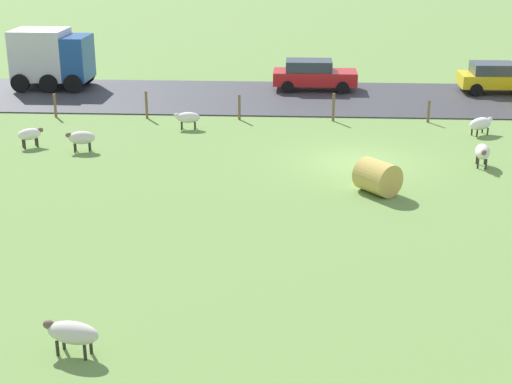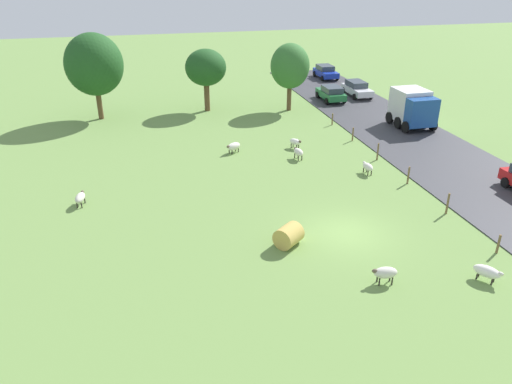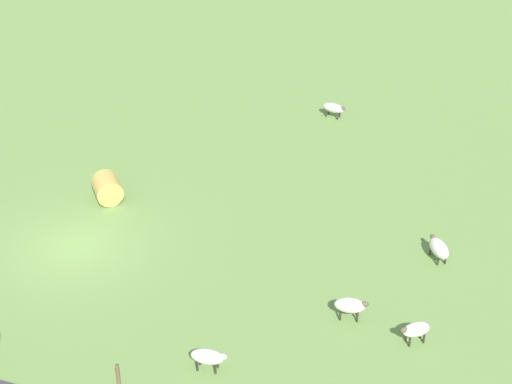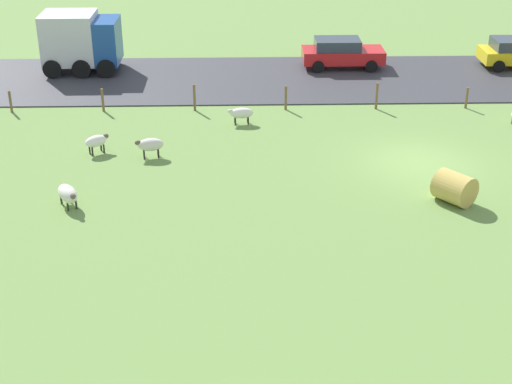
# 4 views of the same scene
# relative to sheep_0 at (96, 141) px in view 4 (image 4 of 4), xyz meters

# --- Properties ---
(ground_plane) EXTENTS (160.00, 160.00, 0.00)m
(ground_plane) POSITION_rel_sheep_0_xyz_m (-1.36, -12.90, -0.52)
(ground_plane) COLOR #6B8E47
(road_strip) EXTENTS (8.00, 80.00, 0.06)m
(road_strip) POSITION_rel_sheep_0_xyz_m (9.56, -12.90, -0.49)
(road_strip) COLOR #38383D
(road_strip) RESTS_ON ground_plane
(sheep_0) EXTENTS (0.92, 1.03, 0.76)m
(sheep_0) POSITION_rel_sheep_0_xyz_m (0.00, 0.00, 0.00)
(sheep_0) COLOR white
(sheep_0) RESTS_ON ground_plane
(sheep_1) EXTENTS (0.66, 1.17, 0.81)m
(sheep_1) POSITION_rel_sheep_0_xyz_m (-0.50, -2.22, 0.03)
(sheep_1) COLOR silver
(sheep_1) RESTS_ON ground_plane
(sheep_2) EXTENTS (1.29, 1.08, 0.78)m
(sheep_2) POSITION_rel_sheep_0_xyz_m (-4.73, 0.21, -0.02)
(sheep_2) COLOR silver
(sheep_2) RESTS_ON ground_plane
(sheep_5) EXTENTS (0.56, 1.17, 0.75)m
(sheep_5) POSITION_rel_sheep_0_xyz_m (3.15, -5.88, -0.01)
(sheep_5) COLOR silver
(sheep_5) RESTS_ON ground_plane
(hay_bale_0) EXTENTS (1.68, 1.66, 1.11)m
(hay_bale_0) POSITION_rel_sheep_0_xyz_m (-4.73, -13.31, 0.03)
(hay_bale_0) COLOR tan
(hay_bale_0) RESTS_ON ground_plane
(fence_post_0) EXTENTS (0.12, 0.12, 1.01)m
(fence_post_0) POSITION_rel_sheep_0_xyz_m (4.95, -16.48, -0.01)
(fence_post_0) COLOR brown
(fence_post_0) RESTS_ON ground_plane
(fence_post_1) EXTENTS (0.12, 0.12, 1.27)m
(fence_post_1) POSITION_rel_sheep_0_xyz_m (4.95, -12.23, 0.11)
(fence_post_1) COLOR brown
(fence_post_1) RESTS_ON ground_plane
(fence_post_2) EXTENTS (0.12, 0.12, 1.16)m
(fence_post_2) POSITION_rel_sheep_0_xyz_m (4.95, -7.98, 0.06)
(fence_post_2) COLOR brown
(fence_post_2) RESTS_ON ground_plane
(fence_post_3) EXTENTS (0.12, 0.12, 1.26)m
(fence_post_3) POSITION_rel_sheep_0_xyz_m (4.95, -3.72, 0.11)
(fence_post_3) COLOR brown
(fence_post_3) RESTS_ON ground_plane
(fence_post_4) EXTENTS (0.12, 0.12, 1.10)m
(fence_post_4) POSITION_rel_sheep_0_xyz_m (4.95, 0.53, 0.03)
(fence_post_4) COLOR brown
(fence_post_4) RESTS_ON ground_plane
(fence_post_5) EXTENTS (0.12, 0.12, 1.04)m
(fence_post_5) POSITION_rel_sheep_0_xyz_m (4.95, 4.78, -0.00)
(fence_post_5) COLOR brown
(fence_post_5) RESTS_ON ground_plane
(truck_0) EXTENTS (2.79, 3.96, 3.11)m
(truck_0) POSITION_rel_sheep_0_xyz_m (11.20, 2.57, 1.21)
(truck_0) COLOR #1E4C99
(truck_0) RESTS_ON road_strip
(car_4) EXTENTS (2.11, 4.40, 1.58)m
(car_4) POSITION_rel_sheep_0_xyz_m (11.48, -11.40, 0.36)
(car_4) COLOR red
(car_4) RESTS_ON road_strip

